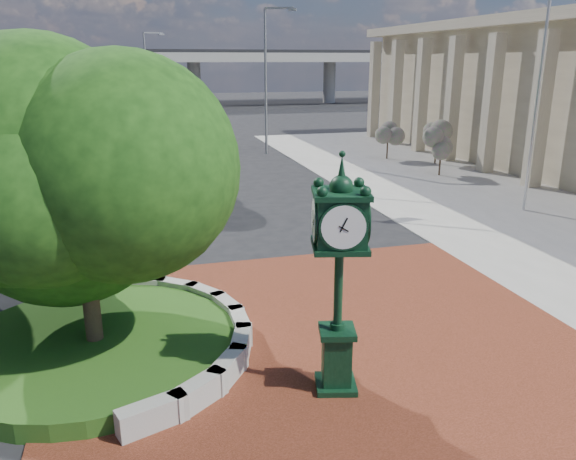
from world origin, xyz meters
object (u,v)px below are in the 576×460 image
(post_clock, at_px, (339,268))
(parked_car, at_px, (189,123))
(street_lamp_near, at_px, (269,71))
(flagpole_b, at_px, (540,81))
(street_lamp_far, at_px, (149,75))

(post_clock, relative_size, parked_car, 0.94)
(parked_car, xyz_separation_m, street_lamp_near, (4.13, -13.39, 4.69))
(post_clock, bearing_deg, parked_car, 88.14)
(flagpole_b, height_order, street_lamp_far, flagpole_b)
(flagpole_b, distance_m, street_lamp_far, 34.01)
(street_lamp_near, xyz_separation_m, street_lamp_far, (-7.30, 13.27, -0.60))
(post_clock, distance_m, street_lamp_near, 28.97)
(parked_car, distance_m, street_lamp_near, 14.78)
(parked_car, distance_m, flagpole_b, 33.23)
(flagpole_b, bearing_deg, post_clock, -139.37)
(parked_car, relative_size, street_lamp_far, 0.59)
(post_clock, distance_m, flagpole_b, 16.67)
(post_clock, bearing_deg, street_lamp_far, 92.50)
(street_lamp_far, bearing_deg, parked_car, 2.19)
(street_lamp_near, bearing_deg, post_clock, -100.98)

